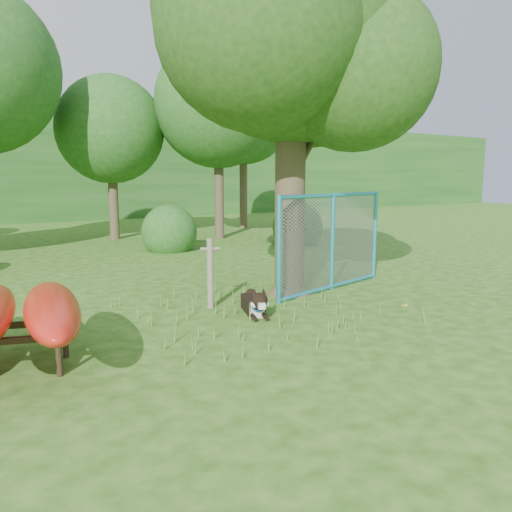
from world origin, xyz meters
TOP-DOWN VIEW (x-y plane):
  - ground at (0.00, 0.00)m, footprint 80.00×80.00m
  - oak_tree at (1.47, 1.99)m, footprint 5.79×5.03m
  - wooden_post at (-0.35, 1.87)m, footprint 0.35×0.18m
  - husky_dog at (0.07, 1.04)m, footprint 0.64×1.16m
  - fence_section at (2.54, 1.82)m, footprint 3.42×0.84m
  - wildflower_clump at (2.19, -0.44)m, footprint 0.09×0.09m
  - bg_tree_c at (1.50, 13.00)m, footprint 4.00×4.00m
  - bg_tree_d at (5.00, 11.00)m, footprint 4.80×4.80m
  - bg_tree_e at (8.00, 14.00)m, footprint 4.60×4.60m
  - shrub_right at (6.50, 8.00)m, footprint 1.80×1.80m
  - shrub_mid at (2.00, 9.00)m, footprint 1.80×1.80m
  - wooded_hillside at (0.00, 28.00)m, footprint 80.00×12.00m

SIDE VIEW (x-z plane):
  - ground at x=0.00m, z-range 0.00..0.00m
  - shrub_right at x=6.50m, z-range -0.90..0.90m
  - shrub_mid at x=2.00m, z-range -0.90..0.90m
  - wildflower_clump at x=2.19m, z-range 0.06..0.27m
  - husky_dog at x=0.07m, z-range -0.08..0.47m
  - wooden_post at x=-0.35m, z-range 0.04..1.32m
  - fence_section at x=2.54m, z-range -0.68..2.72m
  - wooded_hillside at x=0.00m, z-range 0.00..6.00m
  - bg_tree_c at x=1.50m, z-range 1.05..7.17m
  - oak_tree at x=1.47m, z-range 1.25..8.76m
  - bg_tree_d at x=5.00m, z-range 1.33..8.83m
  - bg_tree_e at x=8.00m, z-range 1.46..9.01m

